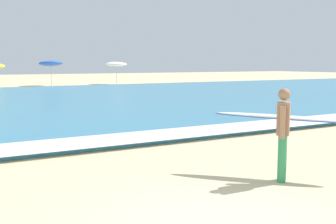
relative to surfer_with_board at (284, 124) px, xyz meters
name	(u,v)px	position (x,y,z in m)	size (l,w,h in m)	color
surf_foam	(73,143)	(-2.67, 4.67, -0.89)	(120.00, 1.66, 0.01)	white
surfer_with_board	(284,124)	(0.00, 0.00, 0.00)	(2.09, 2.32, 1.73)	#338E56
beach_umbrella_3	(51,63)	(4.72, 35.33, 1.12)	(2.25, 2.28, 2.49)	beige
beach_umbrella_4	(116,64)	(11.41, 35.00, 1.04)	(2.21, 2.22, 2.35)	beige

